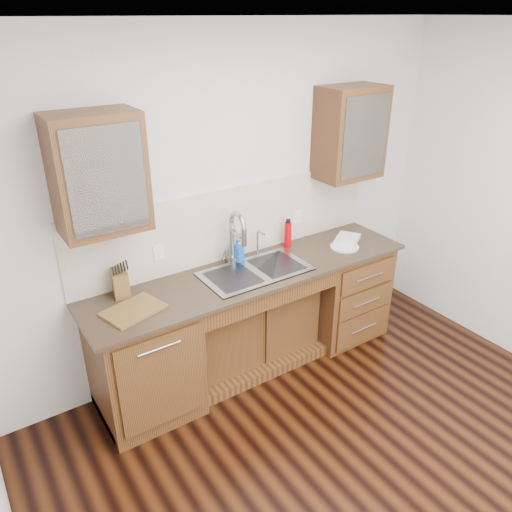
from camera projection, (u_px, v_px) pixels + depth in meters
ground at (375, 487)px, 3.23m from camera, size 4.00×3.50×0.10m
ceiling at (448, 4)px, 2.00m from camera, size 4.00×3.50×0.10m
wall_back at (228, 204)px, 3.97m from camera, size 4.00×0.10×2.70m
base_cabinet_left at (144, 361)px, 3.63m from camera, size 0.70×0.62×0.88m
base_cabinet_center at (248, 325)px, 4.20m from camera, size 1.20×0.44×0.70m
base_cabinet_right at (340, 289)px, 4.57m from camera, size 0.70×0.62×0.88m
countertop at (254, 273)px, 3.88m from camera, size 2.70×0.65×0.03m
backsplash at (233, 223)px, 3.98m from camera, size 2.70×0.02×0.59m
sink at (255, 281)px, 3.90m from camera, size 0.84×0.46×0.19m
faucet at (232, 240)px, 3.92m from camera, size 0.04×0.04×0.40m
filter_tap at (257, 242)px, 4.08m from camera, size 0.02×0.02×0.24m
upper_cabinet_left at (98, 174)px, 3.07m from camera, size 0.55×0.34×0.75m
upper_cabinet_right at (350, 133)px, 4.11m from camera, size 0.55×0.34×0.75m
outlet_left at (159, 253)px, 3.69m from camera, size 0.08×0.01×0.12m
outlet_right at (298, 217)px, 4.33m from camera, size 0.08×0.01×0.12m
soap_bottle at (237, 251)px, 3.99m from camera, size 0.11×0.11×0.19m
water_bottle at (288, 235)px, 4.23m from camera, size 0.07×0.07×0.22m
plate at (344, 247)px, 4.26m from camera, size 0.32×0.32×0.01m
dish_towel at (347, 239)px, 4.33m from camera, size 0.31×0.29×0.04m
knife_block at (120, 283)px, 3.51m from camera, size 0.14×0.19×0.19m
cutting_board at (133, 310)px, 3.35m from camera, size 0.44×0.36×0.02m
cup_left_a at (75, 187)px, 3.02m from camera, size 0.12×0.12×0.09m
cup_left_b at (121, 178)px, 3.16m from camera, size 0.12×0.12×0.09m
cup_right_a at (336, 141)px, 4.06m from camera, size 0.14×0.14×0.10m
cup_right_b at (357, 138)px, 4.18m from camera, size 0.12×0.12×0.09m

